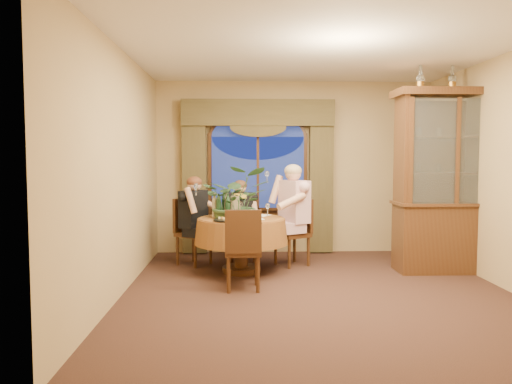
{
  "coord_description": "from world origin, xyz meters",
  "views": [
    {
      "loc": [
        -0.92,
        -5.69,
        1.57
      ],
      "look_at": [
        -0.68,
        1.03,
        1.1
      ],
      "focal_mm": 35.0,
      "sensor_mm": 36.0,
      "label": 1
    }
  ],
  "objects_px": {
    "stoneware_vase": "(235,206)",
    "chair_right": "(292,232)",
    "wine_bottle_2": "(219,206)",
    "oil_lamp_left": "(420,76)",
    "wine_bottle_0": "(227,205)",
    "dining_table": "(241,245)",
    "chair_back": "(194,232)",
    "oil_lamp_center": "(452,77)",
    "wine_bottle_3": "(215,205)",
    "china_cabinet": "(449,181)",
    "centerpiece_plant": "(237,174)",
    "olive_bowl": "(246,216)",
    "wine_bottle_1": "(228,206)",
    "wine_bottle_4": "(224,205)",
    "chair_front_left": "(243,249)",
    "person_scarf": "(240,220)",
    "chair_back_right": "(243,228)",
    "oil_lamp_right": "(484,77)",
    "person_pink": "(294,215)",
    "person_back": "(194,221)"
  },
  "relations": [
    {
      "from": "wine_bottle_1",
      "to": "chair_front_left",
      "type": "bearing_deg",
      "value": -76.93
    },
    {
      "from": "oil_lamp_left",
      "to": "wine_bottle_0",
      "type": "height_order",
      "value": "oil_lamp_left"
    },
    {
      "from": "china_cabinet",
      "to": "wine_bottle_0",
      "type": "height_order",
      "value": "china_cabinet"
    },
    {
      "from": "chair_right",
      "to": "wine_bottle_2",
      "type": "xyz_separation_m",
      "value": [
        -1.04,
        -0.42,
        0.44
      ]
    },
    {
      "from": "dining_table",
      "to": "oil_lamp_right",
      "type": "xyz_separation_m",
      "value": [
        3.27,
        -0.03,
        2.28
      ]
    },
    {
      "from": "dining_table",
      "to": "person_pink",
      "type": "distance_m",
      "value": 0.94
    },
    {
      "from": "chair_front_left",
      "to": "centerpiece_plant",
      "type": "distance_m",
      "value": 1.28
    },
    {
      "from": "china_cabinet",
      "to": "wine_bottle_1",
      "type": "relative_size",
      "value": 7.52
    },
    {
      "from": "stoneware_vase",
      "to": "oil_lamp_left",
      "type": "bearing_deg",
      "value": -3.05
    },
    {
      "from": "chair_back",
      "to": "olive_bowl",
      "type": "distance_m",
      "value": 0.96
    },
    {
      "from": "china_cabinet",
      "to": "centerpiece_plant",
      "type": "xyz_separation_m",
      "value": [
        -2.9,
        0.11,
        0.1
      ]
    },
    {
      "from": "wine_bottle_3",
      "to": "person_scarf",
      "type": "bearing_deg",
      "value": 65.84
    },
    {
      "from": "wine_bottle_1",
      "to": "wine_bottle_4",
      "type": "xyz_separation_m",
      "value": [
        -0.05,
        0.18,
        0.0
      ]
    },
    {
      "from": "chair_back_right",
      "to": "olive_bowl",
      "type": "xyz_separation_m",
      "value": [
        0.02,
        -0.88,
        0.29
      ]
    },
    {
      "from": "oil_lamp_left",
      "to": "chair_back",
      "type": "bearing_deg",
      "value": 169.95
    },
    {
      "from": "oil_lamp_left",
      "to": "wine_bottle_2",
      "type": "height_order",
      "value": "oil_lamp_left"
    },
    {
      "from": "stoneware_vase",
      "to": "centerpiece_plant",
      "type": "bearing_deg",
      "value": -41.9
    },
    {
      "from": "chair_right",
      "to": "centerpiece_plant",
      "type": "distance_m",
      "value": 1.22
    },
    {
      "from": "olive_bowl",
      "to": "wine_bottle_2",
      "type": "xyz_separation_m",
      "value": [
        -0.37,
        0.02,
        0.14
      ]
    },
    {
      "from": "dining_table",
      "to": "wine_bottle_3",
      "type": "bearing_deg",
      "value": 169.66
    },
    {
      "from": "oil_lamp_center",
      "to": "chair_back_right",
      "type": "relative_size",
      "value": 0.35
    },
    {
      "from": "oil_lamp_center",
      "to": "wine_bottle_2",
      "type": "height_order",
      "value": "oil_lamp_center"
    },
    {
      "from": "dining_table",
      "to": "centerpiece_plant",
      "type": "relative_size",
      "value": 1.27
    },
    {
      "from": "oil_lamp_right",
      "to": "wine_bottle_0",
      "type": "xyz_separation_m",
      "value": [
        -3.47,
        0.09,
        -1.74
      ]
    },
    {
      "from": "chair_back",
      "to": "chair_front_left",
      "type": "distance_m",
      "value": 1.55
    },
    {
      "from": "wine_bottle_4",
      "to": "wine_bottle_0",
      "type": "bearing_deg",
      "value": -70.69
    },
    {
      "from": "chair_back_right",
      "to": "wine_bottle_1",
      "type": "height_order",
      "value": "wine_bottle_1"
    },
    {
      "from": "oil_lamp_right",
      "to": "person_scarf",
      "type": "relative_size",
      "value": 0.28
    },
    {
      "from": "chair_back_right",
      "to": "person_scarf",
      "type": "xyz_separation_m",
      "value": [
        -0.05,
        -0.01,
        0.13
      ]
    },
    {
      "from": "stoneware_vase",
      "to": "chair_right",
      "type": "bearing_deg",
      "value": 21.57
    },
    {
      "from": "wine_bottle_4",
      "to": "dining_table",
      "type": "bearing_deg",
      "value": -34.56
    },
    {
      "from": "dining_table",
      "to": "wine_bottle_4",
      "type": "relative_size",
      "value": 3.85
    },
    {
      "from": "wine_bottle_0",
      "to": "wine_bottle_3",
      "type": "distance_m",
      "value": 0.17
    },
    {
      "from": "oil_lamp_center",
      "to": "wine_bottle_3",
      "type": "xyz_separation_m",
      "value": [
        -3.2,
        0.1,
        -1.74
      ]
    },
    {
      "from": "dining_table",
      "to": "chair_back",
      "type": "distance_m",
      "value": 0.87
    },
    {
      "from": "centerpiece_plant",
      "to": "wine_bottle_1",
      "type": "bearing_deg",
      "value": -140.33
    },
    {
      "from": "stoneware_vase",
      "to": "wine_bottle_0",
      "type": "xyz_separation_m",
      "value": [
        -0.12,
        -0.04,
        0.02
      ]
    },
    {
      "from": "oil_lamp_left",
      "to": "wine_bottle_0",
      "type": "relative_size",
      "value": 1.03
    },
    {
      "from": "dining_table",
      "to": "wine_bottle_2",
      "type": "bearing_deg",
      "value": 178.99
    },
    {
      "from": "person_pink",
      "to": "person_back",
      "type": "xyz_separation_m",
      "value": [
        -1.45,
        0.06,
        -0.09
      ]
    },
    {
      "from": "person_scarf",
      "to": "stoneware_vase",
      "type": "bearing_deg",
      "value": 84.09
    },
    {
      "from": "stoneware_vase",
      "to": "chair_front_left",
      "type": "bearing_deg",
      "value": -84.55
    },
    {
      "from": "chair_right",
      "to": "wine_bottle_0",
      "type": "height_order",
      "value": "wine_bottle_0"
    },
    {
      "from": "stoneware_vase",
      "to": "olive_bowl",
      "type": "bearing_deg",
      "value": -39.67
    },
    {
      "from": "chair_right",
      "to": "wine_bottle_1",
      "type": "xyz_separation_m",
      "value": [
        -0.92,
        -0.45,
        0.44
      ]
    },
    {
      "from": "oil_lamp_center",
      "to": "wine_bottle_1",
      "type": "relative_size",
      "value": 1.03
    },
    {
      "from": "chair_back",
      "to": "person_back",
      "type": "relative_size",
      "value": 0.74
    },
    {
      "from": "stoneware_vase",
      "to": "wine_bottle_3",
      "type": "bearing_deg",
      "value": -172.97
    },
    {
      "from": "oil_lamp_left",
      "to": "wine_bottle_1",
      "type": "height_order",
      "value": "oil_lamp_left"
    },
    {
      "from": "wine_bottle_0",
      "to": "person_scarf",
      "type": "bearing_deg",
      "value": 76.76
    }
  ]
}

